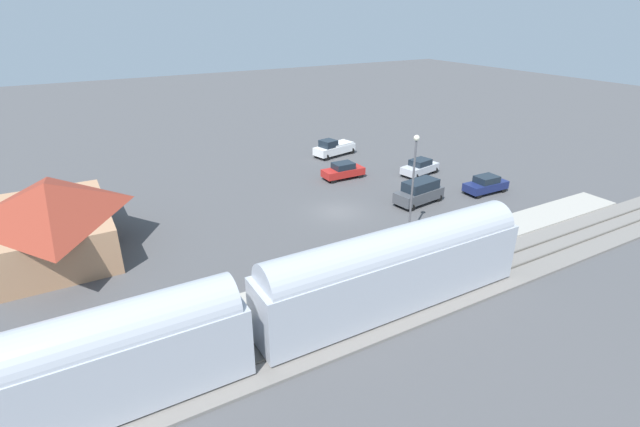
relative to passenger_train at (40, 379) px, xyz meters
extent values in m
plane|color=#4C4C4F|center=(14.00, -23.04, -2.86)|extent=(200.00, 200.00, 0.00)
cube|color=slate|center=(0.00, -23.04, -2.77)|extent=(4.80, 70.00, 0.18)
cube|color=#59544C|center=(-0.72, -23.04, -2.62)|extent=(0.10, 70.00, 0.12)
cube|color=#59544C|center=(0.72, -23.04, -2.62)|extent=(0.10, 70.00, 0.12)
cube|color=#A8A399|center=(4.00, -23.04, -2.71)|extent=(3.20, 46.00, 0.30)
cube|color=#ADB2BC|center=(0.00, -18.27, -0.71)|extent=(2.90, 17.47, 3.70)
cube|color=gold|center=(1.46, -18.27, -1.01)|extent=(0.04, 16.07, 0.36)
cylinder|color=#ADB2BC|center=(0.00, -18.27, 1.04)|extent=(2.75, 16.77, 2.76)
cube|color=#ADB2BC|center=(0.00, 0.00, -0.71)|extent=(2.90, 17.47, 3.70)
cube|color=gold|center=(1.46, 0.00, -1.01)|extent=(0.04, 16.07, 0.36)
cylinder|color=#ADB2BC|center=(0.00, 0.00, 1.04)|extent=(2.75, 16.77, 2.76)
cube|color=tan|center=(18.00, -1.04, -1.20)|extent=(11.47, 7.39, 3.30)
pyramid|color=maroon|center=(18.00, -1.04, 1.51)|extent=(12.27, 8.19, 2.13)
cube|color=#4C3323|center=(18.00, -4.77, -1.81)|extent=(1.10, 0.08, 2.10)
cylinder|color=brown|center=(4.62, -21.58, -2.13)|extent=(0.22, 0.22, 0.85)
cylinder|color=yellow|center=(4.62, -21.58, -1.40)|extent=(0.36, 0.36, 0.62)
sphere|color=tan|center=(4.62, -21.58, -0.97)|extent=(0.24, 0.24, 0.24)
cube|color=#47494F|center=(11.97, -30.60, -2.02)|extent=(2.60, 5.12, 1.00)
cube|color=#19232D|center=(11.99, -30.75, -1.08)|extent=(2.17, 3.63, 0.88)
cylinder|color=black|center=(10.86, -28.83, -2.52)|extent=(0.22, 0.68, 0.68)
cylinder|color=black|center=(12.57, -28.60, -2.52)|extent=(0.22, 0.68, 0.68)
cylinder|color=black|center=(11.37, -32.60, -2.52)|extent=(0.22, 0.68, 0.68)
cylinder|color=black|center=(13.08, -32.37, -2.52)|extent=(0.22, 0.68, 0.68)
cube|color=navy|center=(10.79, -38.13, -2.14)|extent=(1.90, 4.53, 0.76)
cube|color=#19232D|center=(10.79, -38.13, -1.44)|extent=(1.65, 2.18, 0.64)
cylinder|color=black|center=(11.57, -39.85, -2.52)|extent=(0.22, 0.68, 0.68)
cylinder|color=black|center=(9.97, -39.82, -2.52)|extent=(0.22, 0.68, 0.68)
cylinder|color=black|center=(11.62, -36.45, -2.52)|extent=(0.22, 0.68, 0.68)
cylinder|color=black|center=(10.02, -36.42, -2.52)|extent=(0.22, 0.68, 0.68)
cube|color=silver|center=(18.22, -36.15, -2.14)|extent=(2.65, 4.77, 0.76)
cube|color=#19232D|center=(18.22, -36.15, -1.44)|extent=(2.00, 2.43, 0.64)
cylinder|color=black|center=(19.32, -37.67, -2.52)|extent=(0.22, 0.68, 0.68)
cylinder|color=black|center=(17.75, -37.97, -2.52)|extent=(0.22, 0.68, 0.68)
cylinder|color=black|center=(18.68, -34.33, -2.52)|extent=(0.22, 0.68, 0.68)
cylinder|color=black|center=(17.11, -34.63, -2.52)|extent=(0.22, 0.68, 0.68)
cube|color=white|center=(28.96, -31.78, -2.02)|extent=(3.03, 5.69, 0.92)
cube|color=#19232D|center=(28.75, -30.77, -1.14)|extent=(2.04, 2.05, 0.84)
cylinder|color=black|center=(27.67, -29.85, -2.48)|extent=(0.22, 0.76, 0.76)
cylinder|color=black|center=(29.35, -29.50, -2.48)|extent=(0.22, 0.76, 0.76)
cylinder|color=black|center=(28.56, -34.06, -2.48)|extent=(0.22, 0.76, 0.76)
cylinder|color=black|center=(30.24, -33.70, -2.48)|extent=(0.22, 0.76, 0.76)
cube|color=white|center=(29.15, -32.70, -1.46)|extent=(2.43, 3.29, 0.20)
cube|color=red|center=(21.34, -28.23, -2.14)|extent=(1.88, 4.52, 0.76)
cube|color=#19232D|center=(21.34, -28.23, -1.44)|extent=(1.64, 2.18, 0.64)
cylinder|color=black|center=(22.12, -29.94, -2.52)|extent=(0.22, 0.68, 0.68)
cylinder|color=black|center=(20.52, -29.92, -2.52)|extent=(0.22, 0.68, 0.68)
cylinder|color=black|center=(22.16, -26.54, -2.52)|extent=(0.22, 0.68, 0.68)
cylinder|color=black|center=(20.56, -26.52, -2.52)|extent=(0.22, 0.68, 0.68)
cylinder|color=#515156|center=(6.80, -25.16, 1.11)|extent=(0.16, 0.16, 7.94)
sphere|color=#EAE5C6|center=(6.80, -25.16, 5.27)|extent=(0.44, 0.44, 0.44)
camera|label=1|loc=(-18.46, -2.65, 13.92)|focal=26.19mm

